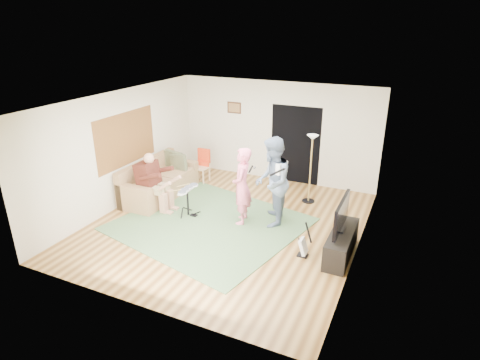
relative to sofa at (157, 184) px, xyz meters
name	(u,v)px	position (x,y,z in m)	size (l,w,h in m)	color
floor	(227,224)	(2.30, -0.66, -0.30)	(6.00, 6.00, 0.00)	brown
walls	(227,166)	(2.30, -0.66, 1.05)	(5.50, 6.00, 2.70)	beige
ceiling	(226,100)	(2.30, -0.66, 2.40)	(6.00, 6.00, 0.00)	white
window_blinds	(126,139)	(-0.44, -0.46, 1.25)	(2.05, 2.05, 0.00)	brown
doorway	(295,145)	(2.85, 2.33, 0.75)	(2.10, 2.10, 0.00)	black
picture_frame	(234,108)	(1.05, 2.33, 1.60)	(0.42, 0.03, 0.32)	#3F2314
area_rug	(210,224)	(1.96, -0.83, -0.30)	(3.63, 3.35, 0.02)	#496D42
sofa	(157,184)	(0.00, 0.00, 0.00)	(0.93, 2.25, 0.91)	#A77F53
drummer	(155,188)	(0.43, -0.65, 0.22)	(0.88, 0.49, 1.35)	#4F1F16
drum_kit	(188,203)	(1.30, -0.65, 0.00)	(0.38, 0.67, 0.69)	black
singer	(242,186)	(2.54, -0.43, 0.55)	(0.62, 0.41, 1.70)	pink
microphone	(251,169)	(2.74, -0.43, 0.97)	(0.06, 0.06, 0.24)	black
guitarist	(272,182)	(3.14, -0.21, 0.67)	(0.94, 0.73, 1.94)	slate
guitar_held	(282,168)	(3.34, -0.21, 1.01)	(0.12, 0.60, 0.26)	white
guitar_spare	(304,246)	(4.17, -1.21, -0.10)	(0.26, 0.23, 0.72)	black
torchiere_lamp	(311,157)	(3.59, 1.23, 0.85)	(0.30, 0.30, 1.69)	black
dining_chair	(202,170)	(0.54, 1.31, 0.02)	(0.39, 0.41, 0.90)	#D9B78D
tv_cabinet	(341,243)	(4.80, -0.88, -0.05)	(0.40, 1.40, 0.50)	black
television	(342,214)	(4.75, -0.88, 0.55)	(0.06, 1.11, 0.58)	black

